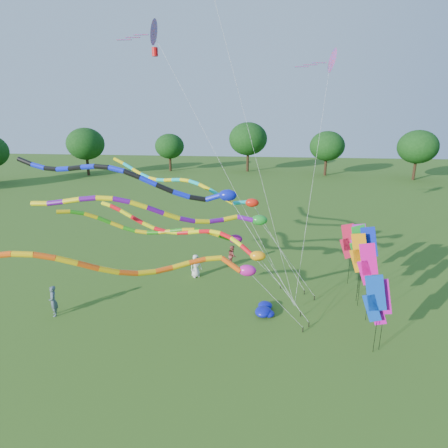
# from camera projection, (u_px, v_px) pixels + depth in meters

# --- Properties ---
(ground) EXTENTS (160.00, 160.00, 0.00)m
(ground) POSITION_uv_depth(u_px,v_px,m) (249.00, 348.00, 18.73)
(ground) COLOR #295516
(ground) RESTS_ON ground
(tree_ring) EXTENTS (120.07, 113.99, 9.57)m
(tree_ring) POSITION_uv_depth(u_px,v_px,m) (149.00, 224.00, 20.38)
(tree_ring) COLOR #382314
(tree_ring) RESTS_ON ground
(tube_kite_red) EXTENTS (12.82, 4.06, 6.31)m
(tube_kite_red) POSITION_uv_depth(u_px,v_px,m) (197.00, 235.00, 22.20)
(tube_kite_red) COLOR black
(tube_kite_red) RESTS_ON ground
(tube_kite_orange) EXTENTS (13.71, 5.15, 6.56)m
(tube_kite_orange) POSITION_uv_depth(u_px,v_px,m) (156.00, 266.00, 17.07)
(tube_kite_orange) COLOR black
(tube_kite_orange) RESTS_ON ground
(tube_kite_purple) EXTENTS (14.97, 4.10, 7.85)m
(tube_kite_purple) POSITION_uv_depth(u_px,v_px,m) (180.00, 213.00, 20.28)
(tube_kite_purple) COLOR black
(tube_kite_purple) RESTS_ON ground
(tube_kite_blue) EXTENTS (16.37, 1.55, 9.33)m
(tube_kite_blue) POSITION_uv_depth(u_px,v_px,m) (145.00, 182.00, 20.44)
(tube_kite_blue) COLOR black
(tube_kite_blue) RESTS_ON ground
(tube_kite_cyan) EXTENTS (14.20, 6.01, 8.39)m
(tube_kite_cyan) POSITION_uv_depth(u_px,v_px,m) (193.00, 186.00, 25.91)
(tube_kite_cyan) COLOR black
(tube_kite_cyan) RESTS_ON ground
(tube_kite_green) EXTENTS (13.38, 2.57, 6.29)m
(tube_kite_green) POSITION_uv_depth(u_px,v_px,m) (172.00, 230.00, 23.27)
(tube_kite_green) COLOR black
(tube_kite_green) RESTS_ON ground
(delta_kite_high_a) EXTENTS (11.18, 4.60, 18.34)m
(delta_kite_high_a) POSITION_uv_depth(u_px,v_px,m) (152.00, 32.00, 22.20)
(delta_kite_high_a) COLOR black
(delta_kite_high_a) RESTS_ON ground
(delta_kite_high_c) EXTENTS (3.03, 7.13, 15.73)m
(delta_kite_high_c) POSITION_uv_depth(u_px,v_px,m) (331.00, 60.00, 23.80)
(delta_kite_high_c) COLOR black
(delta_kite_high_c) RESTS_ON ground
(banner_pole_magenta_a) EXTENTS (1.15, 0.35, 3.86)m
(banner_pole_magenta_a) POSITION_uv_depth(u_px,v_px,m) (380.00, 302.00, 17.92)
(banner_pole_magenta_a) COLOR black
(banner_pole_magenta_a) RESTS_ON ground
(banner_pole_orange) EXTENTS (1.11, 0.51, 4.65)m
(banner_pole_orange) POSITION_uv_depth(u_px,v_px,m) (359.00, 253.00, 21.89)
(banner_pole_orange) COLOR black
(banner_pole_orange) RESTS_ON ground
(banner_pole_magenta_b) EXTENTS (1.16, 0.27, 4.67)m
(banner_pole_magenta_b) POSITION_uv_depth(u_px,v_px,m) (367.00, 264.00, 20.27)
(banner_pole_magenta_b) COLOR black
(banner_pole_magenta_b) RESTS_ON ground
(banner_pole_green) EXTENTS (1.15, 0.34, 5.01)m
(banner_pole_green) POSITION_uv_depth(u_px,v_px,m) (359.00, 245.00, 22.26)
(banner_pole_green) COLOR black
(banner_pole_green) RESTS_ON ground
(banner_pole_blue_a) EXTENTS (1.16, 0.28, 4.16)m
(banner_pole_blue_a) POSITION_uv_depth(u_px,v_px,m) (374.00, 299.00, 17.64)
(banner_pole_blue_a) COLOR black
(banner_pole_blue_a) RESTS_ON ground
(banner_pole_blue_b) EXTENTS (1.13, 0.44, 4.96)m
(banner_pole_blue_b) POSITION_uv_depth(u_px,v_px,m) (368.00, 247.00, 22.04)
(banner_pole_blue_b) COLOR black
(banner_pole_blue_b) RESTS_ON ground
(banner_pole_violet) EXTENTS (1.10, 0.53, 4.73)m
(banner_pole_violet) POSITION_uv_depth(u_px,v_px,m) (359.00, 242.00, 23.43)
(banner_pole_violet) COLOR black
(banner_pole_violet) RESTS_ON ground
(banner_pole_red) EXTENTS (1.16, 0.15, 4.32)m
(banner_pole_red) POSITION_uv_depth(u_px,v_px,m) (348.00, 241.00, 24.82)
(banner_pole_red) COLOR black
(banner_pole_red) RESTS_ON ground
(blue_nylon_heap) EXTENTS (1.77, 1.62, 0.50)m
(blue_nylon_heap) POSITION_uv_depth(u_px,v_px,m) (260.00, 308.00, 22.02)
(blue_nylon_heap) COLOR #0C13A1
(blue_nylon_heap) RESTS_ON ground
(person_a) EXTENTS (0.97, 0.90, 1.66)m
(person_a) POSITION_uv_depth(u_px,v_px,m) (196.00, 266.00, 26.51)
(person_a) COLOR silver
(person_a) RESTS_ON ground
(person_b) EXTENTS (0.72, 0.80, 1.83)m
(person_b) POSITION_uv_depth(u_px,v_px,m) (53.00, 301.00, 21.46)
(person_b) COLOR #465462
(person_b) RESTS_ON ground
(person_c) EXTENTS (0.73, 0.87, 1.62)m
(person_c) POSITION_uv_depth(u_px,v_px,m) (232.00, 256.00, 28.40)
(person_c) COLOR #993B37
(person_c) RESTS_ON ground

